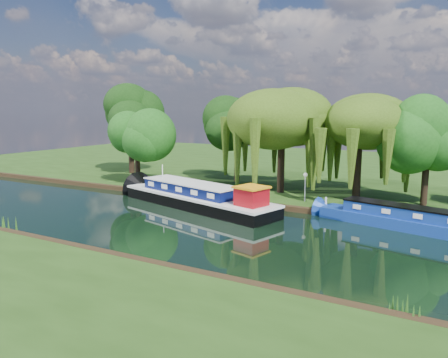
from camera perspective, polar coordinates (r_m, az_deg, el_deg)
The scene contains 14 objects.
ground at distance 30.08m, azimuth 2.97°, elevation -7.34°, with size 120.00×120.00×0.00m, color black.
far_bank at distance 61.76m, azimuth 17.17°, elevation 1.04°, with size 120.00×52.00×0.45m, color #1F3C10.
dutch_barge at distance 38.20m, azimuth -3.41°, elevation -2.45°, with size 16.74×7.87×3.45m.
narrowboat at distance 34.01m, azimuth 22.56°, elevation -4.96°, with size 12.74×4.72×1.83m.
red_dinghy at distance 38.28m, azimuth -3.85°, elevation -3.73°, with size 2.23×3.13×0.65m, color maroon.
willow_left at distance 42.44m, azimuth 7.57°, elevation 7.59°, with size 8.01×8.01×9.60m.
willow_right at distance 40.77m, azimuth 17.24°, elevation 6.18°, with size 7.03×7.03×8.56m.
tree_far_left at distance 47.51m, azimuth -11.34°, elevation 5.71°, with size 4.85×4.85×7.82m.
tree_far_back at distance 56.18m, azimuth -12.17°, elevation 7.87°, with size 5.98×5.98×10.05m.
tree_far_mid at distance 48.72m, azimuth 1.72°, elevation 6.71°, with size 5.31×5.31×8.68m.
tree_far_right at distance 40.06m, azimuth 25.09°, elevation 4.58°, with size 4.86×4.86×7.96m.
lamppost at distance 38.86m, azimuth 10.58°, elevation -0.04°, with size 0.36×0.36×2.56m.
mooring_posts at distance 37.52m, azimuth 8.02°, elevation -2.59°, with size 19.16×0.16×1.00m.
reeds_near at distance 20.81m, azimuth 10.88°, elevation -13.61°, with size 33.70×1.50×1.10m.
Camera 1 is at (12.79, -25.85, 8.56)m, focal length 35.00 mm.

